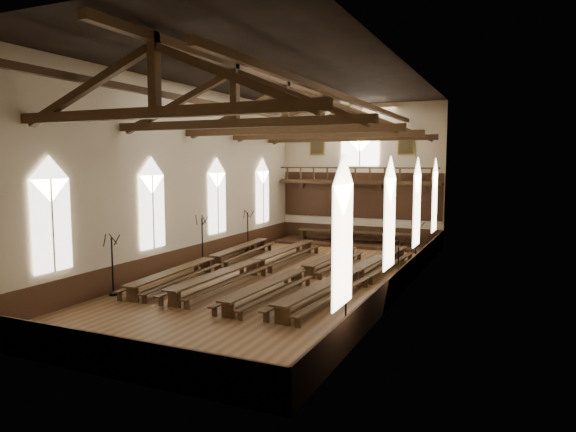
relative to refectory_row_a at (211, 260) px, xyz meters
The scene contains 21 objects.
ground 4.57m from the refectory_row_a, ahead, with size 26.00×26.00×0.00m, color brown.
room_walls 7.46m from the refectory_row_a, ahead, with size 26.00×26.00×26.00m.
wainscot_band 4.54m from the refectory_row_a, ahead, with size 12.00×26.00×1.20m.
side_windows 5.56m from the refectory_row_a, ahead, with size 11.85×19.80×4.50m.
end_window 15.15m from the refectory_row_a, 70.49° to the left, with size 2.80×0.12×3.80m.
minstrels_gallery 13.79m from the refectory_row_a, 70.15° to the left, with size 11.80×1.24×3.70m.
portraits 15.10m from the refectory_row_a, 70.49° to the left, with size 7.75×0.09×1.45m.
roof_trusses 8.92m from the refectory_row_a, ahead, with size 11.70×25.70×2.80m.
refectory_row_a is the anchor object (origin of this frame).
refectory_row_b 2.67m from the refectory_row_a, ahead, with size 1.63×14.65×0.78m.
refectory_row_c 5.65m from the refectory_row_a, ahead, with size 1.72×14.01×0.70m.
refectory_row_d 8.14m from the refectory_row_a, ahead, with size 2.24×14.89×0.79m.
dais 12.30m from the refectory_row_a, 67.10° to the left, with size 11.40×2.95×0.20m, color #391F11.
high_table 12.30m from the refectory_row_a, 67.10° to the left, with size 8.50×1.33×0.79m.
high_chairs 13.05m from the refectory_row_a, 68.49° to the left, with size 4.94×0.45×0.92m.
candelabrum_left_near 6.39m from the refectory_row_a, 99.09° to the right, with size 0.74×0.84×2.74m.
candelabrum_left_mid 1.29m from the refectory_row_a, 144.37° to the left, with size 0.87×0.85×2.90m.
candelabrum_left_far 6.13m from the refectory_row_a, 99.48° to the left, with size 0.77×0.83×2.73m.
candelabrum_right_near 12.64m from the refectory_row_a, 36.99° to the right, with size 0.70×0.66×2.32m.
candelabrum_right_mid 10.10m from the refectory_row_a, ahead, with size 0.70×0.69×2.35m.
candelabrum_right_far 11.22m from the refectory_row_a, 25.92° to the left, with size 0.73×0.81×2.64m.
Camera 1 is at (10.54, -23.24, 5.85)m, focal length 32.00 mm.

